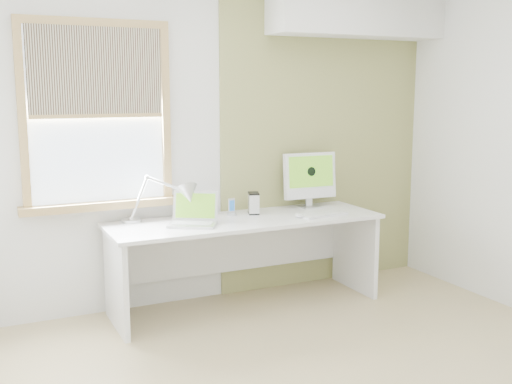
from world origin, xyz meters
TOP-DOWN VIEW (x-y plane):
  - room at (0.00, 0.00)m, footprint 4.04×3.54m
  - accent_wall at (1.00, 1.74)m, footprint 2.00×0.02m
  - soffit at (1.20, 1.57)m, footprint 1.60×0.40m
  - window at (-1.00, 1.71)m, footprint 1.20×0.14m
  - desk at (0.07, 1.44)m, footprint 2.20×0.70m
  - desk_lamp at (-0.45, 1.51)m, footprint 0.60×0.39m
  - laptop at (-0.37, 1.37)m, footprint 0.44×0.42m
  - phone_dock at (0.02, 1.55)m, footprint 0.09×0.09m
  - external_drive at (0.21, 1.53)m, footprint 0.12×0.16m
  - imac at (0.77, 1.59)m, footprint 0.49×0.16m
  - keyboard at (0.68, 1.20)m, footprint 0.42×0.17m
  - mouse at (0.48, 1.24)m, footprint 0.10×0.13m

SIDE VIEW (x-z plane):
  - desk at x=0.07m, z-range 0.17..0.90m
  - keyboard at x=0.68m, z-range 0.73..0.75m
  - mouse at x=0.48m, z-range 0.73..0.76m
  - phone_dock at x=0.02m, z-range 0.70..0.84m
  - laptop at x=-0.37m, z-range 0.67..0.91m
  - external_drive at x=0.21m, z-range 0.73..0.91m
  - desk_lamp at x=-0.45m, z-range 0.74..1.11m
  - imac at x=0.77m, z-range 0.76..1.23m
  - room at x=0.00m, z-range -0.02..2.62m
  - accent_wall at x=1.00m, z-range 0.00..2.60m
  - window at x=-1.00m, z-range 0.83..2.25m
  - soffit at x=1.20m, z-range 2.19..2.61m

